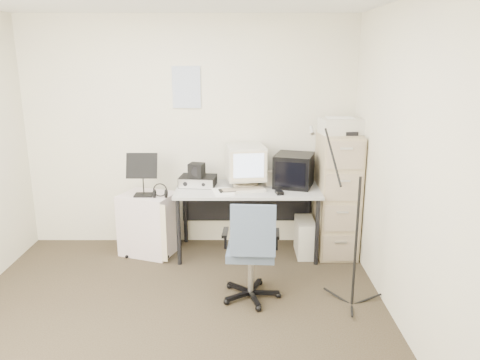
{
  "coord_description": "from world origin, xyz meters",
  "views": [
    {
      "loc": [
        0.55,
        -3.28,
        2.08
      ],
      "look_at": [
        0.55,
        0.95,
        0.95
      ],
      "focal_mm": 35.0,
      "sensor_mm": 36.0,
      "label": 1
    }
  ],
  "objects_px": {
    "side_cart": "(149,224)",
    "filing_cabinet": "(337,194)",
    "desk": "(247,221)",
    "office_chair": "(251,249)"
  },
  "relations": [
    {
      "from": "office_chair",
      "to": "filing_cabinet",
      "type": "bearing_deg",
      "value": 50.74
    },
    {
      "from": "desk",
      "to": "side_cart",
      "type": "xyz_separation_m",
      "value": [
        -1.06,
        0.01,
        -0.03
      ]
    },
    {
      "from": "desk",
      "to": "filing_cabinet",
      "type": "bearing_deg",
      "value": 1.81
    },
    {
      "from": "side_cart",
      "to": "filing_cabinet",
      "type": "bearing_deg",
      "value": 20.22
    },
    {
      "from": "office_chair",
      "to": "side_cart",
      "type": "bearing_deg",
      "value": 140.96
    },
    {
      "from": "filing_cabinet",
      "to": "desk",
      "type": "height_order",
      "value": "filing_cabinet"
    },
    {
      "from": "desk",
      "to": "office_chair",
      "type": "relative_size",
      "value": 1.64
    },
    {
      "from": "office_chair",
      "to": "side_cart",
      "type": "distance_m",
      "value": 1.47
    },
    {
      "from": "filing_cabinet",
      "to": "desk",
      "type": "relative_size",
      "value": 0.87
    },
    {
      "from": "side_cart",
      "to": "desk",
      "type": "bearing_deg",
      "value": 19.18
    }
  ]
}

